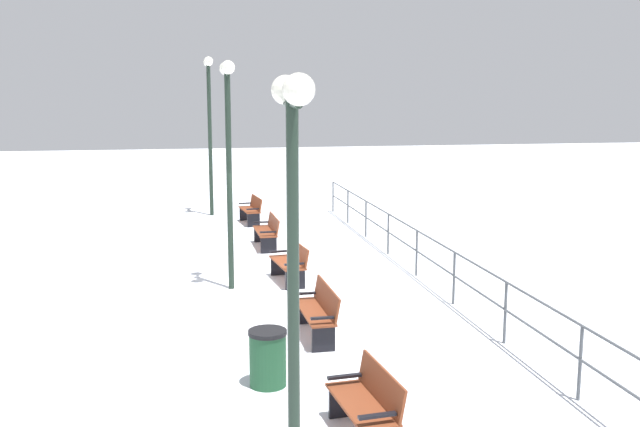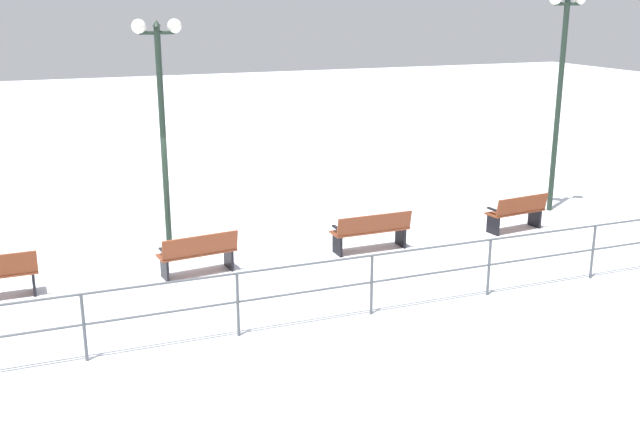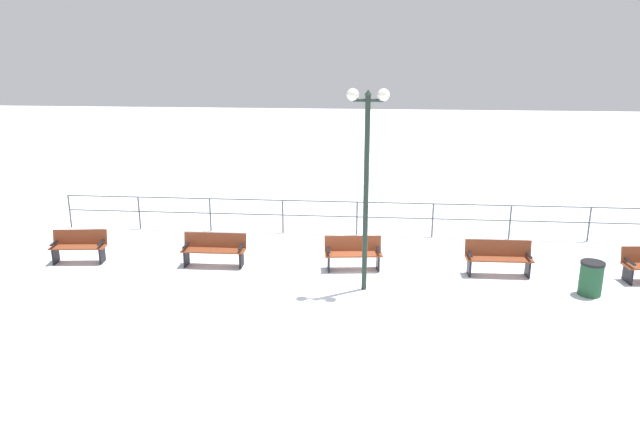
# 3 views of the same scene
# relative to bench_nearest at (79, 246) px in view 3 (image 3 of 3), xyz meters

# --- Properties ---
(ground_plane) EXTENTS (80.00, 80.00, 0.00)m
(ground_plane) POSITION_rel_bench_nearest_xyz_m (-0.02, 7.45, -0.46)
(ground_plane) COLOR white
(ground_plane) RESTS_ON ground
(bench_nearest) EXTENTS (0.65, 1.50, 0.87)m
(bench_nearest) POSITION_rel_bench_nearest_xyz_m (0.00, 0.00, 0.00)
(bench_nearest) COLOR brown
(bench_nearest) RESTS_ON ground
(bench_second) EXTENTS (0.55, 1.70, 0.86)m
(bench_second) POSITION_rel_bench_nearest_xyz_m (-0.08, 3.73, 0.00)
(bench_second) COLOR brown
(bench_second) RESTS_ON ground
(bench_third) EXTENTS (0.70, 1.55, 0.86)m
(bench_third) POSITION_rel_bench_nearest_xyz_m (-0.14, 7.44, -0.01)
(bench_third) COLOR brown
(bench_third) RESTS_ON ground
(bench_fourth) EXTENTS (0.52, 1.69, 0.89)m
(bench_fourth) POSITION_rel_bench_nearest_xyz_m (-0.07, 11.17, 0.02)
(bench_fourth) COLOR brown
(bench_fourth) RESTS_ON ground
(lamppost_middle) EXTENTS (0.28, 0.96, 4.80)m
(lamppost_middle) POSITION_rel_bench_nearest_xyz_m (1.19, 7.76, 2.85)
(lamppost_middle) COLOR #1E2D23
(lamppost_middle) RESTS_ON ground
(waterfront_railing) EXTENTS (0.05, 18.60, 1.08)m
(waterfront_railing) POSITION_rel_bench_nearest_xyz_m (-3.06, 7.45, 0.27)
(waterfront_railing) COLOR #4C5156
(waterfront_railing) RESTS_ON ground
(trash_bin) EXTENTS (0.55, 0.55, 0.82)m
(trash_bin) POSITION_rel_bench_nearest_xyz_m (1.04, 13.10, -0.05)
(trash_bin) COLOR #1E4C2D
(trash_bin) RESTS_ON ground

